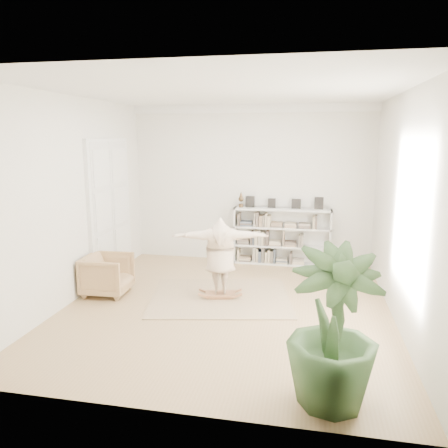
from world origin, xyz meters
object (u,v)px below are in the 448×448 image
(bookshelf, at_px, (282,237))
(person, at_px, (220,254))
(rocker_board, at_px, (220,294))
(houseplant, at_px, (333,328))
(armchair, at_px, (107,275))

(bookshelf, height_order, person, bookshelf)
(rocker_board, bearing_deg, bookshelf, 57.75)
(rocker_board, xyz_separation_m, houseplant, (1.84, -2.90, 0.81))
(person, height_order, houseplant, houseplant)
(rocker_board, distance_m, person, 0.76)
(bookshelf, relative_size, person, 1.28)
(armchair, distance_m, houseplant, 4.80)
(bookshelf, relative_size, houseplant, 1.24)
(armchair, bearing_deg, bookshelf, -52.28)
(bookshelf, xyz_separation_m, person, (-0.94, -2.40, 0.20))
(rocker_board, height_order, houseplant, houseplant)
(armchair, bearing_deg, houseplant, -127.25)
(armchair, bearing_deg, rocker_board, -87.35)
(armchair, distance_m, rocker_board, 2.13)
(armchair, height_order, rocker_board, armchair)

